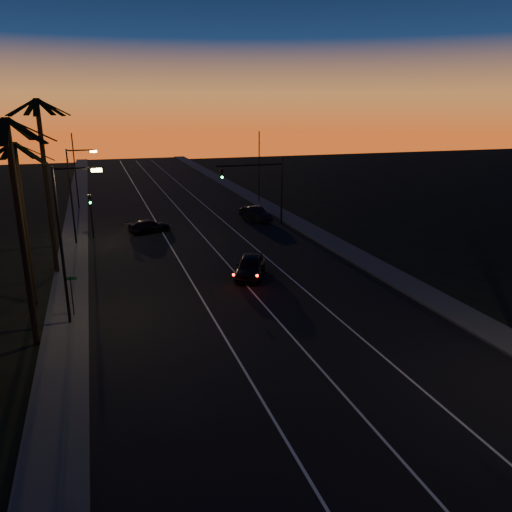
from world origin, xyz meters
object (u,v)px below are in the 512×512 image
object	(u,v)px
signal_mast	(260,180)
right_car	(255,214)
lead_car	(250,266)
cross_car	(150,226)

from	to	relation	value
signal_mast	right_car	xyz separation A→B (m)	(0.29, 2.46, -4.03)
lead_car	cross_car	bearing A→B (deg)	109.15
right_car	cross_car	size ratio (longest dim) A/B	1.03
signal_mast	cross_car	bearing A→B (deg)	176.77
cross_car	signal_mast	bearing A→B (deg)	-3.23
cross_car	right_car	bearing A→B (deg)	8.94
signal_mast	lead_car	world-z (taller)	signal_mast
lead_car	right_car	size ratio (longest dim) A/B	1.16
right_car	cross_car	world-z (taller)	right_car
signal_mast	cross_car	distance (m)	12.06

